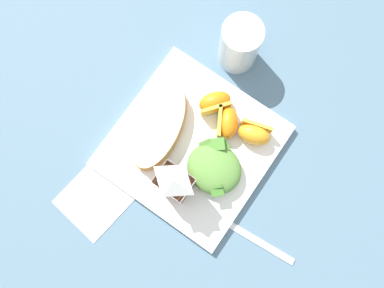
# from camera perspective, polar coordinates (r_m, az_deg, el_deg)

# --- Properties ---
(ground) EXTENTS (3.00, 3.00, 0.00)m
(ground) POSITION_cam_1_polar(r_m,az_deg,el_deg) (0.71, 0.00, -0.37)
(ground) COLOR slate
(white_plate) EXTENTS (0.28, 0.28, 0.02)m
(white_plate) POSITION_cam_1_polar(r_m,az_deg,el_deg) (0.70, 0.00, -0.26)
(white_plate) COLOR white
(white_plate) RESTS_ON ground
(cheesy_pizza_bread) EXTENTS (0.11, 0.18, 0.04)m
(cheesy_pizza_bread) POSITION_cam_1_polar(r_m,az_deg,el_deg) (0.68, -4.95, 2.54)
(cheesy_pizza_bread) COLOR tan
(cheesy_pizza_bread) RESTS_ON white_plate
(green_salad_pile) EXTENTS (0.10, 0.10, 0.04)m
(green_salad_pile) POSITION_cam_1_polar(r_m,az_deg,el_deg) (0.67, 3.43, -3.72)
(green_salad_pile) COLOR #5B8E3D
(green_salad_pile) RESTS_ON white_plate
(milk_carton) EXTENTS (0.06, 0.04, 0.11)m
(milk_carton) POSITION_cam_1_polar(r_m,az_deg,el_deg) (0.62, -2.70, -5.85)
(milk_carton) COLOR brown
(milk_carton) RESTS_ON white_plate
(orange_wedge_front) EXTENTS (0.07, 0.05, 0.04)m
(orange_wedge_front) POSITION_cam_1_polar(r_m,az_deg,el_deg) (0.68, 9.52, 1.59)
(orange_wedge_front) COLOR orange
(orange_wedge_front) RESTS_ON white_plate
(orange_wedge_middle) EXTENTS (0.06, 0.07, 0.04)m
(orange_wedge_middle) POSITION_cam_1_polar(r_m,az_deg,el_deg) (0.68, 5.39, 3.28)
(orange_wedge_middle) COLOR orange
(orange_wedge_middle) RESTS_ON white_plate
(orange_wedge_rear) EXTENTS (0.07, 0.07, 0.04)m
(orange_wedge_rear) POSITION_cam_1_polar(r_m,az_deg,el_deg) (0.69, 3.56, 6.32)
(orange_wedge_rear) COLOR orange
(orange_wedge_rear) RESTS_ON white_plate
(paper_napkin) EXTENTS (0.12, 0.12, 0.00)m
(paper_napkin) POSITION_cam_1_polar(r_m,az_deg,el_deg) (0.72, -14.79, -8.29)
(paper_napkin) COLOR white
(paper_napkin) RESTS_ON ground
(metal_fork) EXTENTS (0.19, 0.03, 0.01)m
(metal_fork) POSITION_cam_1_polar(r_m,az_deg,el_deg) (0.70, 7.32, -12.97)
(metal_fork) COLOR silver
(metal_fork) RESTS_ON ground
(drinking_clear_cup) EXTENTS (0.08, 0.08, 0.10)m
(drinking_clear_cup) POSITION_cam_1_polar(r_m,az_deg,el_deg) (0.72, 7.27, 14.82)
(drinking_clear_cup) COLOR silver
(drinking_clear_cup) RESTS_ON ground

